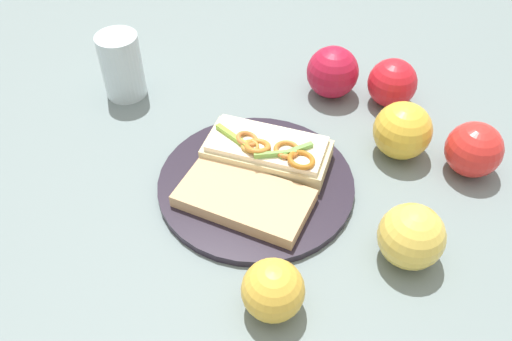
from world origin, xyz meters
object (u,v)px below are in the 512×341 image
apple_2 (392,83)px  apple_3 (333,72)px  bread_slice_side (246,199)px  plate (256,184)px  sandwich (266,151)px  drinking_glass (122,66)px  apple_4 (411,236)px  apple_1 (402,131)px  apple_0 (273,290)px  apple_5 (474,150)px

apple_2 → apple_3: bearing=-174.1°
bread_slice_side → plate: bearing=96.4°
sandwich → drinking_glass: bearing=161.2°
sandwich → drinking_glass: 0.29m
apple_3 → apple_4: bearing=-58.7°
drinking_glass → apple_1: bearing=2.3°
bread_slice_side → apple_4: apple_4 is taller
apple_4 → apple_3: bearing=121.3°
sandwich → apple_0: size_ratio=2.49×
apple_5 → apple_4: bearing=-106.8°
apple_1 → apple_2: size_ratio=1.08×
apple_1 → apple_2: bearing=107.6°
apple_1 → apple_4: size_ratio=1.04×
bread_slice_side → apple_2: bearing=69.6°
apple_3 → apple_5: size_ratio=1.07×
apple_0 → apple_3: apple_3 is taller
apple_5 → plate: bearing=-152.7°
sandwich → apple_2: (0.13, 0.21, 0.01)m
apple_3 → apple_2: bearing=5.9°
sandwich → apple_3: 0.20m
apple_0 → apple_1: 0.32m
sandwich → drinking_glass: (-0.27, 0.08, 0.02)m
bread_slice_side → apple_2: (0.13, 0.29, 0.02)m
plate → apple_3: (0.04, 0.24, 0.04)m
apple_1 → apple_5: bearing=-0.8°
apple_4 → apple_5: size_ratio=1.02×
apple_4 → apple_5: bearing=73.2°
apple_2 → apple_1: bearing=-72.4°
apple_0 → bread_slice_side: bearing=123.3°
sandwich → apple_1: apple_1 is taller
apple_0 → apple_5: bearing=59.1°
apple_3 → plate: bearing=-99.2°
apple_1 → drinking_glass: size_ratio=0.78×
bread_slice_side → apple_3: apple_3 is taller
apple_3 → apple_4: 0.33m
sandwich → bread_slice_side: sandwich is taller
sandwich → apple_3: apple_3 is taller
apple_4 → apple_5: apple_4 is taller
drinking_glass → apple_2: bearing=17.6°
sandwich → apple_2: 0.25m
bread_slice_side → apple_5: apple_5 is taller
apple_3 → drinking_glass: drinking_glass is taller
sandwich → apple_5: size_ratio=2.26×
plate → bread_slice_side: size_ratio=1.57×
apple_1 → apple_0: bearing=-105.4°
sandwich → apple_4: apple_4 is taller
apple_1 → apple_3: 0.17m
drinking_glass → sandwich: bearing=-16.2°
plate → apple_0: apple_0 is taller
apple_4 → drinking_glass: size_ratio=0.75×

